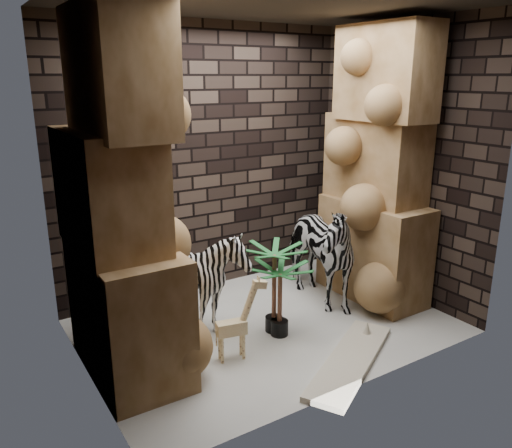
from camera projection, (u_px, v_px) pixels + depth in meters
floor at (267, 326)px, 5.11m from camera, size 3.50×3.50×0.00m
ceiling at (269, 4)px, 4.27m from camera, size 3.50×3.50×0.00m
wall_back at (206, 161)px, 5.70m from camera, size 3.50×0.00×3.50m
wall_front at (364, 208)px, 3.68m from camera, size 3.50×0.00×3.50m
wall_left at (74, 204)px, 3.79m from camera, size 0.00×3.00×3.00m
wall_right at (400, 163)px, 5.59m from camera, size 0.00×3.00×3.00m
rock_pillar_left at (120, 198)px, 3.97m from camera, size 0.68×1.30×3.00m
rock_pillar_right at (379, 165)px, 5.42m from camera, size 0.58×1.25×3.00m
zebra_right at (314, 241)px, 5.49m from camera, size 0.76×1.25×1.40m
zebra_left at (199, 284)px, 4.91m from camera, size 1.15×1.28×0.97m
giraffe_toy at (231, 319)px, 4.41m from camera, size 0.42×0.21×0.77m
palm_front at (274, 289)px, 4.89m from camera, size 0.36×0.36×0.89m
palm_back at (280, 300)px, 4.84m from camera, size 0.36×0.36×0.73m
surfboard at (350, 361)px, 4.44m from camera, size 1.43×1.02×0.05m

